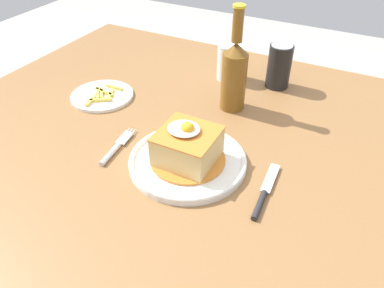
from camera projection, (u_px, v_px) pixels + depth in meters
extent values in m
cube|color=olive|center=(193.00, 148.00, 0.89)|extent=(1.32, 1.09, 0.04)
cylinder|color=olive|center=(124.00, 120.00, 1.65)|extent=(0.07, 0.07, 0.70)
cylinder|color=white|center=(188.00, 162.00, 0.81)|extent=(0.25, 0.25, 0.01)
torus|color=white|center=(188.00, 159.00, 0.80)|extent=(0.25, 0.25, 0.01)
cylinder|color=orange|center=(188.00, 159.00, 0.80)|extent=(0.16, 0.16, 0.01)
cube|color=#DBB770|center=(188.00, 146.00, 0.78)|extent=(0.12, 0.12, 0.06)
cube|color=orange|center=(187.00, 133.00, 0.76)|extent=(0.12, 0.12, 0.00)
ellipsoid|color=white|center=(184.00, 129.00, 0.76)|extent=(0.07, 0.06, 0.01)
sphere|color=yellow|center=(187.00, 129.00, 0.75)|extent=(0.03, 0.03, 0.03)
cylinder|color=silver|center=(110.00, 154.00, 0.83)|extent=(0.02, 0.08, 0.01)
cube|color=silver|center=(125.00, 138.00, 0.87)|extent=(0.03, 0.05, 0.00)
cylinder|color=silver|center=(133.00, 133.00, 0.89)|extent=(0.01, 0.03, 0.00)
cylinder|color=silver|center=(130.00, 132.00, 0.89)|extent=(0.01, 0.03, 0.00)
cylinder|color=silver|center=(127.00, 131.00, 0.90)|extent=(0.01, 0.03, 0.00)
cylinder|color=#262628|center=(259.00, 205.00, 0.71)|extent=(0.02, 0.08, 0.01)
cube|color=silver|center=(270.00, 178.00, 0.77)|extent=(0.03, 0.09, 0.00)
cylinder|color=black|center=(279.00, 66.00, 1.05)|extent=(0.07, 0.07, 0.12)
cylinder|color=silver|center=(282.00, 45.00, 1.01)|extent=(0.06, 0.06, 0.00)
cylinder|color=brown|center=(234.00, 82.00, 0.95)|extent=(0.06, 0.06, 0.15)
cone|color=brown|center=(236.00, 49.00, 0.90)|extent=(0.06, 0.06, 0.03)
cylinder|color=brown|center=(238.00, 25.00, 0.86)|extent=(0.03, 0.03, 0.08)
cylinder|color=gold|center=(239.00, 6.00, 0.84)|extent=(0.03, 0.03, 0.01)
cylinder|color=gold|center=(228.00, 69.00, 1.11)|extent=(0.06, 0.06, 0.06)
cylinder|color=silver|center=(229.00, 62.00, 1.09)|extent=(0.07, 0.07, 0.10)
cylinder|color=white|center=(102.00, 96.00, 1.03)|extent=(0.17, 0.17, 0.01)
cube|color=#EAC64C|center=(104.00, 92.00, 1.03)|extent=(0.07, 0.02, 0.01)
cube|color=#EAC64C|center=(99.00, 100.00, 1.00)|extent=(0.06, 0.04, 0.01)
cube|color=#EAC64C|center=(101.00, 93.00, 1.03)|extent=(0.04, 0.05, 0.01)
cube|color=#EAC64C|center=(91.00, 101.00, 1.00)|extent=(0.02, 0.05, 0.01)
cube|color=#EAC64C|center=(111.00, 94.00, 1.02)|extent=(0.03, 0.05, 0.01)
cube|color=#EAC64C|center=(98.00, 94.00, 1.03)|extent=(0.04, 0.05, 0.01)
cube|color=#EAC64C|center=(114.00, 88.00, 1.05)|extent=(0.05, 0.01, 0.01)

